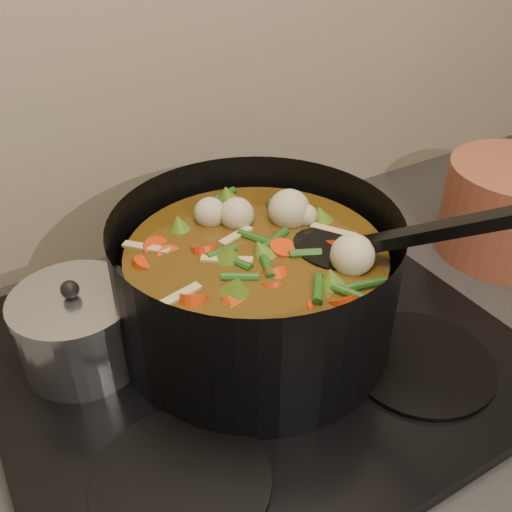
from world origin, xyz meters
TOP-DOWN VIEW (x-y plane):
  - stovetop at (0.00, 1.93)m, footprint 0.62×0.54m
  - stockpot at (0.02, 1.95)m, footprint 0.43×0.45m
  - saucepan at (-0.19, 2.02)m, footprint 0.15×0.15m
  - terracotta_crock at (0.48, 1.94)m, footprint 0.27×0.27m

SIDE VIEW (x-z plane):
  - stovetop at x=0.00m, z-range 0.91..0.93m
  - saucepan at x=-0.19m, z-range 0.92..1.04m
  - terracotta_crock at x=0.48m, z-range 0.91..1.06m
  - stockpot at x=0.02m, z-range 0.88..1.14m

